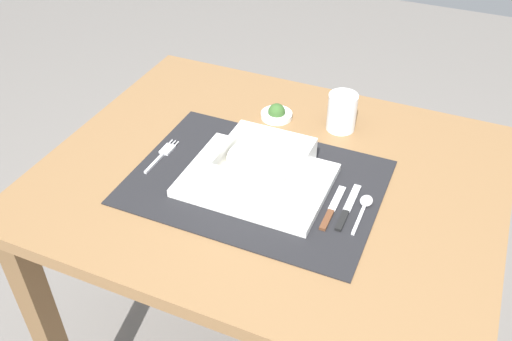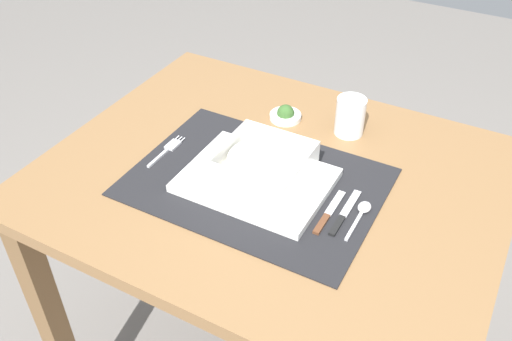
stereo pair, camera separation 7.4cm
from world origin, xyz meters
The scene contains 10 objects.
dining_table centered at (0.00, 0.00, 0.64)m, with size 0.91×0.73×0.76m.
placemat centered at (-0.01, -0.04, 0.76)m, with size 0.49×0.35×0.00m, color black.
serving_plate centered at (-0.01, -0.05, 0.77)m, with size 0.28×0.21×0.02m, color white.
porridge_bowl centered at (-0.01, -0.03, 0.80)m, with size 0.17×0.17×0.05m.
fork centered at (-0.23, -0.04, 0.76)m, with size 0.02×0.13×0.00m.
spoon centered at (0.20, -0.03, 0.76)m, with size 0.02×0.11×0.01m.
butter_knife centered at (0.17, -0.06, 0.76)m, with size 0.01×0.13×0.01m.
bread_knife centered at (0.15, -0.07, 0.76)m, with size 0.01×0.13×0.01m.
drinking_glass centered at (0.08, 0.21, 0.80)m, with size 0.06×0.06×0.09m.
condiment_saucer centered at (-0.06, 0.19, 0.77)m, with size 0.07×0.07×0.04m.
Camera 2 is at (0.39, -0.79, 1.46)m, focal length 38.95 mm.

